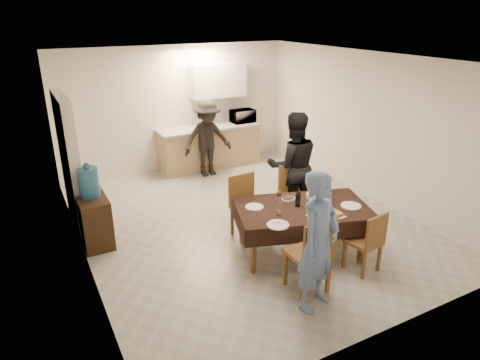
{
  "coord_description": "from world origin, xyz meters",
  "views": [
    {
      "loc": [
        -3.03,
        -5.53,
        3.24
      ],
      "look_at": [
        -0.24,
        -0.3,
        0.88
      ],
      "focal_mm": 32.0,
      "sensor_mm": 36.0,
      "label": 1
    }
  ],
  "objects_px": {
    "water_jug": "(89,182)",
    "microwave": "(243,116)",
    "water_pitcher": "(326,196)",
    "savoury_tart": "(326,214)",
    "person_near": "(319,242)",
    "dining_table": "(303,209)",
    "wine_bottle": "(298,197)",
    "person_far": "(293,166)",
    "person_kitchen": "(208,139)",
    "console": "(94,219)"
  },
  "relations": [
    {
      "from": "water_jug",
      "to": "person_far",
      "type": "relative_size",
      "value": 0.24
    },
    {
      "from": "water_pitcher",
      "to": "person_kitchen",
      "type": "distance_m",
      "value": 3.51
    },
    {
      "from": "water_jug",
      "to": "wine_bottle",
      "type": "relative_size",
      "value": 1.51
    },
    {
      "from": "console",
      "to": "person_kitchen",
      "type": "xyz_separation_m",
      "value": [
        2.64,
        1.78,
        0.42
      ]
    },
    {
      "from": "savoury_tart",
      "to": "person_near",
      "type": "distance_m",
      "value": 0.94
    },
    {
      "from": "person_near",
      "to": "person_far",
      "type": "distance_m",
      "value": 2.37
    },
    {
      "from": "console",
      "to": "wine_bottle",
      "type": "distance_m",
      "value": 3.01
    },
    {
      "from": "wine_bottle",
      "to": "person_kitchen",
      "type": "bearing_deg",
      "value": 87.41
    },
    {
      "from": "water_jug",
      "to": "microwave",
      "type": "xyz_separation_m",
      "value": [
        3.7,
        2.23,
        0.09
      ]
    },
    {
      "from": "water_jug",
      "to": "microwave",
      "type": "height_order",
      "value": "microwave"
    },
    {
      "from": "person_far",
      "to": "person_kitchen",
      "type": "xyz_separation_m",
      "value": [
        -0.45,
        2.4,
        -0.1
      ]
    },
    {
      "from": "console",
      "to": "water_pitcher",
      "type": "xyz_separation_m",
      "value": [
        2.89,
        -1.72,
        0.45
      ]
    },
    {
      "from": "console",
      "to": "person_far",
      "type": "distance_m",
      "value": 3.19
    },
    {
      "from": "person_far",
      "to": "water_pitcher",
      "type": "bearing_deg",
      "value": 98.55
    },
    {
      "from": "dining_table",
      "to": "microwave",
      "type": "bearing_deg",
      "value": 91.43
    },
    {
      "from": "dining_table",
      "to": "person_near",
      "type": "bearing_deg",
      "value": -99.6
    },
    {
      "from": "wine_bottle",
      "to": "water_pitcher",
      "type": "height_order",
      "value": "wine_bottle"
    },
    {
      "from": "water_pitcher",
      "to": "savoury_tart",
      "type": "distance_m",
      "value": 0.42
    },
    {
      "from": "dining_table",
      "to": "person_kitchen",
      "type": "distance_m",
      "value": 3.46
    },
    {
      "from": "water_jug",
      "to": "person_near",
      "type": "distance_m",
      "value": 3.37
    },
    {
      "from": "water_pitcher",
      "to": "person_near",
      "type": "bearing_deg",
      "value": -131.99
    },
    {
      "from": "console",
      "to": "microwave",
      "type": "height_order",
      "value": "microwave"
    },
    {
      "from": "person_near",
      "to": "person_far",
      "type": "xyz_separation_m",
      "value": [
        1.1,
        2.1,
        0.05
      ]
    },
    {
      "from": "person_kitchen",
      "to": "microwave",
      "type": "bearing_deg",
      "value": 22.98
    },
    {
      "from": "wine_bottle",
      "to": "water_pitcher",
      "type": "xyz_separation_m",
      "value": [
        0.4,
        -0.1,
        -0.03
      ]
    },
    {
      "from": "water_jug",
      "to": "person_kitchen",
      "type": "height_order",
      "value": "person_kitchen"
    },
    {
      "from": "water_jug",
      "to": "water_pitcher",
      "type": "xyz_separation_m",
      "value": [
        2.89,
        -1.72,
        -0.14
      ]
    },
    {
      "from": "water_pitcher",
      "to": "person_far",
      "type": "xyz_separation_m",
      "value": [
        0.2,
        1.1,
        0.07
      ]
    },
    {
      "from": "water_pitcher",
      "to": "person_near",
      "type": "xyz_separation_m",
      "value": [
        -0.9,
        -1.0,
        0.02
      ]
    },
    {
      "from": "person_near",
      "to": "savoury_tart",
      "type": "bearing_deg",
      "value": 24.66
    },
    {
      "from": "person_near",
      "to": "wine_bottle",
      "type": "bearing_deg",
      "value": 44.34
    },
    {
      "from": "water_pitcher",
      "to": "microwave",
      "type": "xyz_separation_m",
      "value": [
        0.81,
        3.95,
        0.23
      ]
    },
    {
      "from": "water_pitcher",
      "to": "person_far",
      "type": "distance_m",
      "value": 1.12
    },
    {
      "from": "water_pitcher",
      "to": "person_kitchen",
      "type": "bearing_deg",
      "value": 94.02
    },
    {
      "from": "wine_bottle",
      "to": "person_far",
      "type": "distance_m",
      "value": 1.17
    },
    {
      "from": "console",
      "to": "water_pitcher",
      "type": "distance_m",
      "value": 3.39
    },
    {
      "from": "dining_table",
      "to": "water_jug",
      "type": "height_order",
      "value": "water_jug"
    },
    {
      "from": "console",
      "to": "person_kitchen",
      "type": "distance_m",
      "value": 3.21
    },
    {
      "from": "console",
      "to": "savoury_tart",
      "type": "bearing_deg",
      "value": -37.89
    },
    {
      "from": "microwave",
      "to": "person_far",
      "type": "relative_size",
      "value": 0.29
    },
    {
      "from": "person_near",
      "to": "person_far",
      "type": "relative_size",
      "value": 0.94
    },
    {
      "from": "console",
      "to": "person_far",
      "type": "bearing_deg",
      "value": -11.38
    },
    {
      "from": "savoury_tart",
      "to": "microwave",
      "type": "relative_size",
      "value": 0.85
    },
    {
      "from": "person_near",
      "to": "water_jug",
      "type": "bearing_deg",
      "value": 104.9
    },
    {
      "from": "microwave",
      "to": "person_kitchen",
      "type": "height_order",
      "value": "person_kitchen"
    },
    {
      "from": "savoury_tart",
      "to": "person_near",
      "type": "xyz_separation_m",
      "value": [
        -0.65,
        -0.67,
        0.1
      ]
    },
    {
      "from": "dining_table",
      "to": "microwave",
      "type": "xyz_separation_m",
      "value": [
        1.16,
        3.9,
        0.37
      ]
    },
    {
      "from": "wine_bottle",
      "to": "savoury_tart",
      "type": "bearing_deg",
      "value": -70.77
    },
    {
      "from": "water_pitcher",
      "to": "person_kitchen",
      "type": "relative_size",
      "value": 0.14
    },
    {
      "from": "water_jug",
      "to": "savoury_tart",
      "type": "height_order",
      "value": "water_jug"
    }
  ]
}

